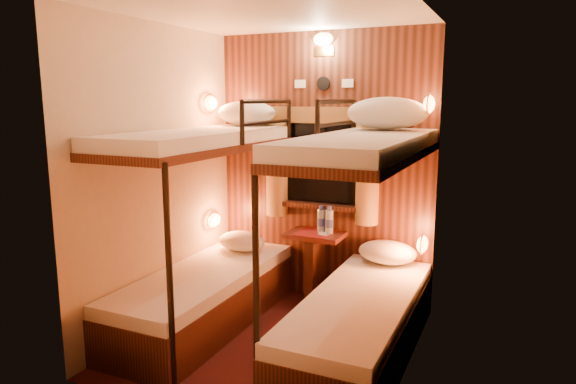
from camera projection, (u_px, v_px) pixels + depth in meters
The scene contains 22 objects.
floor at pixel (273, 342), 3.90m from camera, with size 2.10×2.10×0.00m, color black.
ceiling at pixel (272, 12), 3.47m from camera, with size 2.10×2.10×0.00m, color silver.
wall_back at pixel (324, 169), 4.62m from camera, with size 2.40×2.40×0.00m, color #C6B293.
wall_front at pixel (186, 216), 2.74m from camera, with size 2.40×2.40×0.00m, color #C6B293.
wall_left at pixel (160, 178), 4.09m from camera, with size 2.40×2.40×0.00m, color #C6B293.
wall_right at pixel (413, 197), 3.27m from camera, with size 2.40×2.40×0.00m, color #C6B293.
back_panel at pixel (323, 169), 4.61m from camera, with size 2.00×0.03×2.40m, color black.
bunk_left at pixel (204, 258), 4.12m from camera, with size 0.72×1.90×1.82m.
bunk_right at pixel (360, 281), 3.59m from camera, with size 0.72×1.90×1.82m.
window at pixel (322, 171), 4.58m from camera, with size 1.00×0.12×0.79m.
curtains at pixel (321, 163), 4.54m from camera, with size 1.10×0.22×1.00m.
back_fixtures at pixel (323, 48), 4.39m from camera, with size 0.54×0.09×0.48m.
reading_lamps at pixel (309, 169), 4.30m from camera, with size 2.00×0.20×1.25m.
table at pixel (315, 258), 4.58m from camera, with size 0.50×0.34×0.66m.
bottle_left at pixel (321, 221), 4.55m from camera, with size 0.07×0.07×0.24m.
bottle_right at pixel (329, 222), 4.50m from camera, with size 0.07×0.07×0.25m.
sachet_a at pixel (324, 235), 4.46m from camera, with size 0.08×0.06×0.01m, color silver.
sachet_b at pixel (323, 233), 4.53m from camera, with size 0.08×0.06×0.01m, color silver.
pillow_lower_left at pixel (242, 241), 4.67m from camera, with size 0.44×0.32×0.17m, color silver.
pillow_lower_right at pixel (387, 252), 4.30m from camera, with size 0.49×0.35×0.19m, color silver.
pillow_upper_left at pixel (246, 113), 4.58m from camera, with size 0.55×0.39×0.21m, color silver.
pillow_upper_right at pixel (387, 113), 3.93m from camera, with size 0.63×0.45×0.25m, color silver.
Camera 1 is at (1.60, -3.26, 1.82)m, focal length 32.00 mm.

